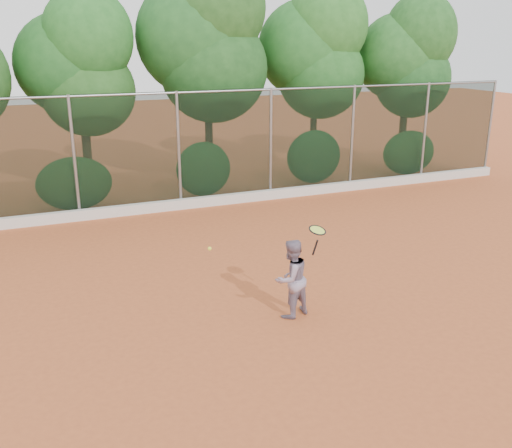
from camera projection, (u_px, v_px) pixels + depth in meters
name	position (u px, v px, depth m)	size (l,w,h in m)	color
ground	(275.00, 298.00, 11.37)	(80.00, 80.00, 0.00)	#B9572B
concrete_curb	(183.00, 204.00, 17.32)	(24.00, 0.20, 0.30)	beige
tennis_player	(291.00, 279.00, 10.42)	(0.72, 0.56, 1.49)	gray
chainlink_fence	(179.00, 147.00, 16.95)	(24.09, 0.09, 3.50)	black
foliage_backdrop	(141.00, 57.00, 17.71)	(23.70, 3.63, 7.55)	#3E2418
tennis_racket	(317.00, 232.00, 10.15)	(0.41, 0.41, 0.57)	black
tennis_ball_in_flight	(210.00, 249.00, 9.32)	(0.07, 0.07, 0.07)	#EAF638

